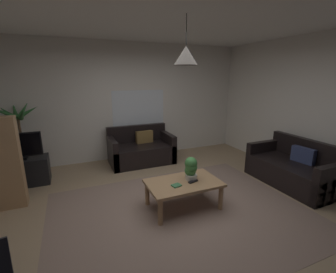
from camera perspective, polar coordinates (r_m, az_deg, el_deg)
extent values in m
cube|color=#9E8466|center=(3.75, 1.89, -16.99)|extent=(5.64, 5.11, 0.02)
cube|color=gray|center=(3.59, 3.31, -18.32)|extent=(3.67, 2.81, 0.01)
cube|color=silver|center=(5.67, -9.22, 8.40)|extent=(5.76, 0.06, 2.72)
cube|color=silver|center=(5.14, 32.35, 5.71)|extent=(0.06, 5.11, 2.72)
cube|color=white|center=(3.29, 2.34, 28.21)|extent=(5.64, 5.11, 0.02)
cube|color=white|center=(5.72, -7.18, 6.33)|extent=(1.27, 0.01, 0.98)
cube|color=black|center=(5.42, -6.52, -4.24)|extent=(1.43, 0.83, 0.42)
cube|color=black|center=(5.64, -7.69, 0.79)|extent=(1.43, 0.12, 0.40)
cube|color=black|center=(5.25, -13.41, -3.93)|extent=(0.12, 0.83, 0.64)
cube|color=black|center=(5.60, -0.14, -2.35)|extent=(0.12, 0.83, 0.64)
cube|color=brown|center=(5.52, -5.82, -0.09)|extent=(0.41, 0.15, 0.28)
cube|color=black|center=(4.91, 28.07, -8.00)|extent=(0.83, 1.55, 0.42)
cube|color=black|center=(5.06, 31.17, -2.85)|extent=(0.12, 1.55, 0.40)
cube|color=black|center=(5.31, 22.29, -4.44)|extent=(0.83, 0.12, 0.64)
cube|color=black|center=(4.51, 35.30, -9.48)|extent=(0.83, 0.12, 0.64)
cube|color=navy|center=(4.91, 30.26, -3.95)|extent=(0.17, 0.41, 0.28)
cube|color=#A87F56|center=(3.56, 3.84, -11.32)|extent=(1.09, 0.67, 0.04)
cylinder|color=#A87F56|center=(3.27, -1.92, -18.08)|extent=(0.07, 0.07, 0.38)
cylinder|color=#A87F56|center=(3.68, 12.81, -14.44)|extent=(0.07, 0.07, 0.38)
cylinder|color=#A87F56|center=(3.72, -5.12, -13.77)|extent=(0.07, 0.07, 0.38)
cylinder|color=#A87F56|center=(4.09, 8.20, -11.13)|extent=(0.07, 0.07, 0.38)
cube|color=#387247|center=(3.42, 2.07, -11.90)|extent=(0.15, 0.13, 0.02)
cube|color=black|center=(3.55, 6.18, -10.90)|extent=(0.17, 0.09, 0.02)
cylinder|color=beige|center=(3.63, 5.74, -9.83)|extent=(0.18, 0.18, 0.08)
sphere|color=#3D7F3D|center=(3.59, 5.49, -8.31)|extent=(0.17, 0.17, 0.17)
sphere|color=#3D7F3D|center=(3.56, 5.73, -7.50)|extent=(0.18, 0.18, 0.18)
sphere|color=#3D7F3D|center=(3.54, 5.69, -6.57)|extent=(0.19, 0.19, 0.19)
cube|color=black|center=(5.07, -32.17, -7.36)|extent=(0.90, 0.44, 0.50)
cube|color=black|center=(4.91, -33.02, -1.79)|extent=(0.78, 0.05, 0.44)
cube|color=black|center=(4.88, -33.06, -1.87)|extent=(0.74, 0.00, 0.40)
cube|color=black|center=(4.97, -32.62, -4.54)|extent=(0.24, 0.16, 0.04)
cylinder|color=#B77051|center=(5.51, -31.45, -6.75)|extent=(0.32, 0.32, 0.30)
cylinder|color=brown|center=(5.34, -32.29, -0.75)|extent=(0.05, 0.05, 0.89)
cone|color=#2D6B33|center=(5.23, -31.17, 5.19)|extent=(0.41, 0.13, 0.28)
cone|color=#2D6B33|center=(5.39, -31.93, 5.59)|extent=(0.25, 0.40, 0.37)
cone|color=#2D6B33|center=(5.45, -33.51, 5.40)|extent=(0.21, 0.45, 0.35)
cone|color=#2D6B33|center=(5.41, -34.72, 4.80)|extent=(0.41, 0.38, 0.31)
cone|color=#2D6B33|center=(5.20, -35.48, 4.85)|extent=(0.47, 0.29, 0.36)
cone|color=#2D6B33|center=(5.06, -34.48, 4.34)|extent=(0.23, 0.49, 0.31)
cone|color=#2D6B33|center=(5.04, -32.24, 4.67)|extent=(0.26, 0.47, 0.33)
cylinder|color=black|center=(3.25, 4.54, 24.68)|extent=(0.01, 0.01, 0.38)
cone|color=#4C4742|center=(3.21, 4.42, 19.23)|extent=(0.32, 0.32, 0.24)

